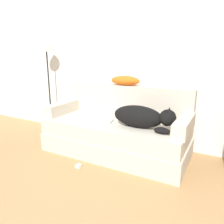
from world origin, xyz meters
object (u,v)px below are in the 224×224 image
couch (115,137)px  floor_lamp (47,61)px  power_adapter (78,166)px  dog (143,117)px  laptop (100,120)px  throw_pillow (125,81)px

couch → floor_lamp: (-1.45, 0.32, 0.98)m
power_adapter → dog: bearing=38.8°
laptop → floor_lamp: floor_lamp is taller
throw_pillow → dog: bearing=-45.1°
throw_pillow → floor_lamp: floor_lamp is taller
laptop → floor_lamp: 1.51m
throw_pillow → power_adapter: throw_pillow is taller
dog → laptop: size_ratio=1.95×
couch → dog: dog is taller
couch → dog: bearing=-11.9°
laptop → throw_pillow: 0.68m
throw_pillow → power_adapter: bearing=-100.1°
laptop → throw_pillow: (0.16, 0.44, 0.49)m
couch → laptop: bearing=-156.8°
couch → laptop: (-0.19, -0.08, 0.24)m
laptop → couch: bearing=7.7°
couch → power_adapter: 0.64m
laptop → power_adapter: 0.66m
dog → throw_pillow: size_ratio=1.78×
couch → power_adapter: size_ratio=32.95×
couch → floor_lamp: size_ratio=1.25×
laptop → floor_lamp: size_ratio=0.26×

